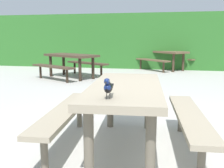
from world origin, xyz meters
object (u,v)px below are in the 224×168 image
picnic_table_foreground (126,101)px  bird_grackle (108,87)px  picnic_table_mid_left (71,60)px  picnic_table_far_centre (165,56)px

picnic_table_foreground → bird_grackle: bearing=-93.6°
picnic_table_foreground → picnic_table_mid_left: same height
bird_grackle → picnic_table_far_centre: size_ratio=0.12×
picnic_table_foreground → bird_grackle: 0.75m
bird_grackle → picnic_table_mid_left: bearing=113.7°
bird_grackle → picnic_table_far_centre: (0.44, 8.30, -0.29)m
bird_grackle → picnic_table_far_centre: bird_grackle is taller
picnic_table_foreground → picnic_table_far_centre: bearing=87.0°
picnic_table_foreground → picnic_table_far_centre: 7.62m
picnic_table_foreground → picnic_table_mid_left: size_ratio=0.80×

